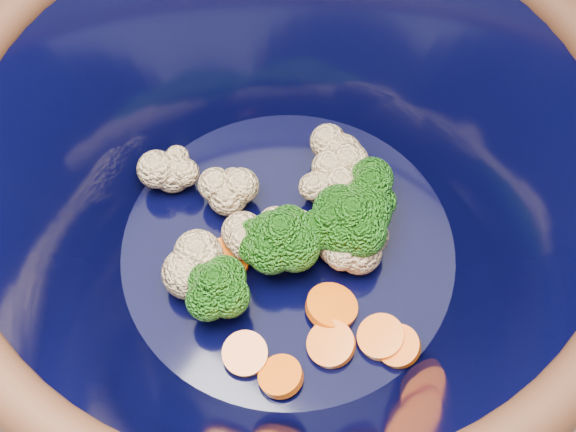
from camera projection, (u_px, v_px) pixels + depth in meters
The scene contains 3 objects.
counter at pixel (315, 407), 0.97m from camera, with size 1.20×1.20×0.90m, color beige.
mixing_bowl at pixel (288, 202), 0.47m from camera, with size 0.46×0.46×0.17m.
vegetable_pile at pixel (295, 230), 0.50m from camera, with size 0.22×0.17×0.05m.
Camera 1 is at (0.16, -0.25, 1.40)m, focal length 50.00 mm.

